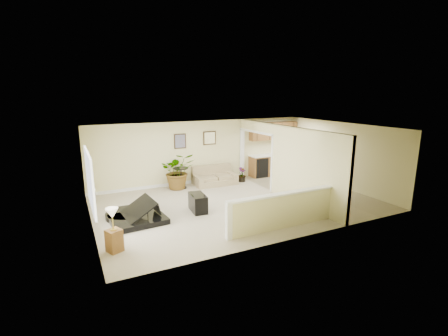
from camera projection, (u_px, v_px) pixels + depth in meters
name	position (u px, v px, depth m)	size (l,w,h in m)	color
floor	(238.00, 203.00, 10.78)	(9.00, 9.00, 0.00)	#BBB191
back_wall	(203.00, 152.00, 13.12)	(9.00, 0.04, 2.50)	#F2E9A5
front_wall	(297.00, 191.00, 7.87)	(9.00, 0.04, 2.50)	#F2E9A5
left_wall	(88.00, 183.00, 8.57)	(0.04, 6.00, 2.50)	#F2E9A5
right_wall	(341.00, 155.00, 12.42)	(0.04, 6.00, 2.50)	#F2E9A5
ceiling	(238.00, 128.00, 10.21)	(9.00, 6.00, 0.04)	silver
kitchen_vinyl	(312.00, 191.00, 12.12)	(2.70, 6.00, 0.01)	#998C67
interior_partition	(279.00, 161.00, 11.49)	(0.18, 5.99, 2.50)	#F2E9A5
pony_half_wall	(281.00, 210.00, 8.68)	(3.42, 0.22, 1.00)	#F2E9A5
left_window	(90.00, 180.00, 8.09)	(0.05, 2.15, 1.45)	white
wall_art_left	(180.00, 141.00, 12.57)	(0.48, 0.04, 0.58)	#372714
wall_mirror	(210.00, 138.00, 13.10)	(0.55, 0.04, 0.55)	#372714
kitchen_cabinets	(272.00, 156.00, 14.34)	(2.36, 0.65, 2.33)	brown
piano	(135.00, 201.00, 9.18)	(1.81, 1.87, 1.39)	black
piano_bench	(198.00, 203.00, 9.99)	(0.41, 0.81, 0.54)	black
loveseat	(214.00, 175.00, 12.98)	(1.69, 0.99, 0.95)	tan
accent_table	(181.00, 175.00, 12.36)	(0.56, 0.56, 0.81)	black
palm_plant	(178.00, 171.00, 12.28)	(1.43, 1.29, 1.40)	black
small_plant	(242.00, 176.00, 13.37)	(0.41, 0.41, 0.59)	black
lamp_stand	(114.00, 233.00, 7.40)	(0.41, 0.41, 1.05)	brown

